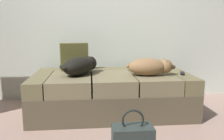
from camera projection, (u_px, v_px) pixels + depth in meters
couch at (112, 93)px, 2.78m from camera, size 1.81×0.95×0.46m
dog_dark at (81, 66)px, 2.66m from camera, size 0.47×0.55×0.21m
dog_tan at (150, 67)px, 2.61m from camera, size 0.58×0.26×0.20m
tv_remote at (182, 73)px, 2.69m from camera, size 0.09×0.16×0.02m
throw_pillow at (74, 57)px, 2.94m from camera, size 0.36×0.18×0.34m
handbag at (133, 140)px, 1.83m from camera, size 0.32×0.18×0.38m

